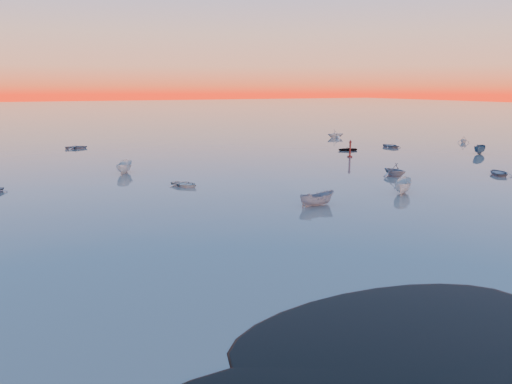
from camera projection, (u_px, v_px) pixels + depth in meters
ground at (128, 137)px, 114.24m from camera, size 600.00×600.00×0.00m
moored_fleet at (193, 165)px, 72.73m from camera, size 124.00×58.00×1.20m
boat_near_left at (185, 186)px, 57.56m from camera, size 3.88×3.09×0.90m
boat_near_center at (402, 193)px, 53.99m from camera, size 4.16×4.44×1.48m
boat_near_right at (394, 176)px, 64.07m from camera, size 3.91×2.12×1.31m
channel_marker at (350, 150)px, 81.11m from camera, size 0.82×0.82×2.93m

